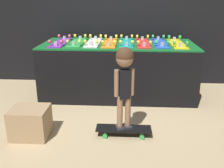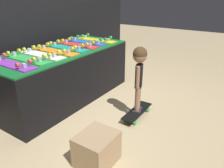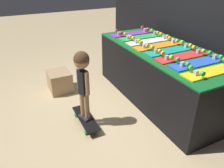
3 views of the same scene
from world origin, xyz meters
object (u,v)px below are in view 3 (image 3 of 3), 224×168
Objects in this scene: skateboard_green_on_rack at (142,36)px; skateboard_white_on_rack at (150,40)px; child at (82,74)px; skateboard_red_on_rack at (183,56)px; skateboard_orange_on_rack at (159,45)px; skateboard_on_floor at (86,119)px; skateboard_teal_on_rack at (171,50)px; skateboard_purple_on_rack at (132,33)px; skateboard_yellow_on_rack at (213,70)px; skateboard_blue_on_rack at (199,62)px; storage_box at (60,81)px.

skateboard_green_on_rack is 1.00× the size of skateboard_white_on_rack.
child reaches higher than skateboard_white_on_rack.
skateboard_green_on_rack is at bearing 179.03° from skateboard_red_on_rack.
skateboard_white_on_rack and skateboard_red_on_rack have the same top height.
skateboard_orange_on_rack is 1.27m from child.
skateboard_white_on_rack is at bearing 110.60° from skateboard_on_floor.
child is (-0.01, -1.27, -0.09)m from skateboard_teal_on_rack.
skateboard_purple_on_rack is at bearing -176.08° from skateboard_white_on_rack.
skateboard_yellow_on_rack is at bearing -0.17° from skateboard_orange_on_rack.
skateboard_blue_on_rack and skateboard_yellow_on_rack have the same top height.
storage_box is at bearing -138.11° from skateboard_blue_on_rack.
skateboard_white_on_rack is at bearing 178.80° from skateboard_red_on_rack.
skateboard_white_on_rack is 0.73m from skateboard_red_on_rack.
skateboard_green_on_rack is 1.52m from storage_box.
skateboard_teal_on_rack is at bearing 72.83° from child.
skateboard_white_on_rack is 1.29× the size of skateboard_on_floor.
skateboard_green_on_rack is at bearing 178.94° from skateboard_yellow_on_rack.
skateboard_yellow_on_rack is 2.28m from storage_box.
skateboard_blue_on_rack is 0.87× the size of child.
skateboard_teal_on_rack is (0.49, 0.00, 0.00)m from skateboard_white_on_rack.
storage_box is (-1.75, -1.31, -0.65)m from skateboard_yellow_on_rack.
storage_box is (-1.02, -1.34, -0.65)m from skateboard_teal_on_rack.
storage_box is at bearing -120.53° from skateboard_orange_on_rack.
skateboard_on_floor is at bearing 4.00° from storage_box.
skateboard_purple_on_rack is at bearing -177.94° from skateboard_teal_on_rack.
storage_box is (-0.53, -1.34, -0.65)m from skateboard_white_on_rack.
skateboard_orange_on_rack is (0.73, 0.01, 0.00)m from skateboard_purple_on_rack.
storage_box is at bearing -143.06° from skateboard_yellow_on_rack.
skateboard_red_on_rack is at bearing 0.89° from skateboard_orange_on_rack.
skateboard_teal_on_rack is 1.00× the size of skateboard_red_on_rack.
skateboard_blue_on_rack is at bearing 171.61° from skateboard_yellow_on_rack.
skateboard_teal_on_rack is 1.27m from child.
skateboard_yellow_on_rack is 1.98× the size of storage_box.
skateboard_blue_on_rack is (1.21, 0.01, 0.00)m from skateboard_green_on_rack.
skateboard_purple_on_rack is 1.98× the size of storage_box.
skateboard_teal_on_rack is at bearing 0.19° from skateboard_white_on_rack.
skateboard_on_floor is 0.65m from child.
skateboard_red_on_rack is 1.00× the size of skateboard_blue_on_rack.
child is (-0.74, -1.24, -0.09)m from skateboard_yellow_on_rack.
skateboard_teal_on_rack is (0.73, 0.00, 0.00)m from skateboard_green_on_rack.
skateboard_red_on_rack is 1.98× the size of storage_box.
skateboard_purple_on_rack is 0.25m from skateboard_green_on_rack.
skateboard_orange_on_rack is 1.00× the size of skateboard_blue_on_rack.
skateboard_red_on_rack is 1.28m from child.
skateboard_orange_on_rack is at bearing -177.42° from skateboard_blue_on_rack.
skateboard_yellow_on_rack is at bearing -1.06° from skateboard_green_on_rack.
skateboard_purple_on_rack is at bearing 127.91° from skateboard_on_floor.
skateboard_orange_on_rack and skateboard_blue_on_rack have the same top height.
skateboard_green_on_rack is 1.46m from child.
skateboard_green_on_rack is at bearing 77.74° from storage_box.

